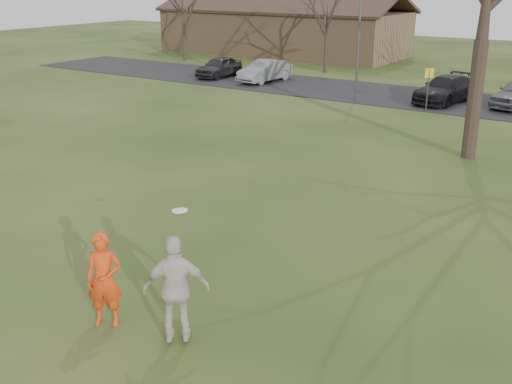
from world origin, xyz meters
TOP-DOWN VIEW (x-y plane):
  - ground at (0.00, 0.00)m, footprint 120.00×120.00m
  - parking_strip at (0.00, 25.00)m, footprint 62.00×6.50m
  - player_defender at (-0.53, -0.33)m, footprint 0.81×0.74m
  - car_0 at (-16.70, 24.72)m, footprint 1.70×3.86m
  - car_1 at (-13.20, 24.79)m, footprint 1.80×4.14m
  - car_3 at (-1.89, 24.60)m, footprint 2.58×4.86m
  - catching_play at (1.03, -0.07)m, footprint 1.24×1.11m
  - building at (-20.00, 38.00)m, footprint 20.60×8.50m
  - lamp_post at (-6.00, 22.50)m, footprint 0.34×0.34m
  - sign_yellow at (-2.00, 22.00)m, footprint 0.35×0.35m

SIDE VIEW (x-z plane):
  - ground at x=0.00m, z-range 0.00..0.00m
  - parking_strip at x=0.00m, z-range 0.00..0.04m
  - car_0 at x=-16.70m, z-range 0.04..1.33m
  - car_1 at x=-13.20m, z-range 0.04..1.36m
  - car_3 at x=-1.89m, z-range 0.04..1.38m
  - player_defender at x=-0.53m, z-range 0.00..1.87m
  - catching_play at x=1.03m, z-range -0.15..2.32m
  - sign_yellow at x=-2.00m, z-range 0.41..2.49m
  - building at x=-20.00m, z-range -0.64..4.50m
  - lamp_post at x=-6.00m, z-range 0.83..7.10m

